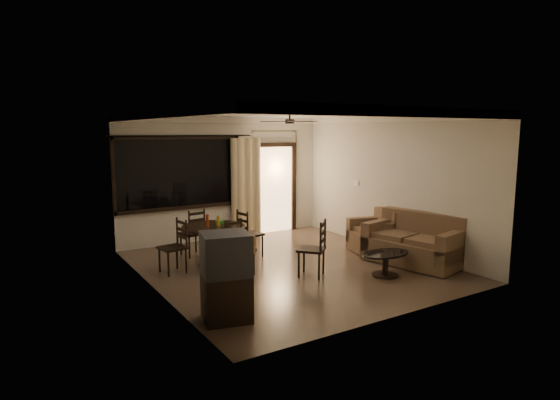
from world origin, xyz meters
TOP-DOWN VIEW (x-y plane):
  - ground at (0.00, 0.00)m, footprint 5.50×5.50m
  - room_shell at (0.59, 1.77)m, footprint 5.50×6.70m
  - dining_table at (-1.12, 0.87)m, footprint 1.17×1.17m
  - dining_chair_west at (-1.95, 0.75)m, footprint 0.48×0.48m
  - dining_chair_east at (-0.29, 0.99)m, footprint 0.48×0.48m
  - dining_chair_south at (-1.00, 0.02)m, footprint 0.48×0.52m
  - dining_chair_north at (-1.23, 1.65)m, footprint 0.48×0.48m
  - tv_cabinet at (-2.05, -1.63)m, footprint 0.72×0.68m
  - sofa at (2.12, -1.08)m, footprint 1.26×1.89m
  - armchair at (2.09, -0.06)m, footprint 1.04×1.04m
  - coffee_table at (1.10, -1.36)m, footprint 0.93×0.56m
  - side_chair at (0.02, -0.69)m, footprint 0.61×0.61m

SIDE VIEW (x-z plane):
  - ground at x=0.00m, z-range 0.00..0.00m
  - coffee_table at x=1.10m, z-range 0.07..0.48m
  - dining_chair_west at x=-1.95m, z-range -0.19..0.76m
  - dining_chair_east at x=-0.29m, z-range -0.19..0.76m
  - dining_chair_north at x=-1.23m, z-range -0.19..0.76m
  - side_chair at x=0.02m, z-range -0.20..0.78m
  - dining_chair_south at x=-1.00m, z-range -0.17..0.78m
  - armchair at x=2.09m, z-range -0.07..0.78m
  - sofa at x=2.12m, z-range -0.09..0.84m
  - dining_table at x=-1.12m, z-range 0.10..1.06m
  - tv_cabinet at x=-2.05m, z-range 0.00..1.18m
  - room_shell at x=0.59m, z-range -0.92..4.58m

